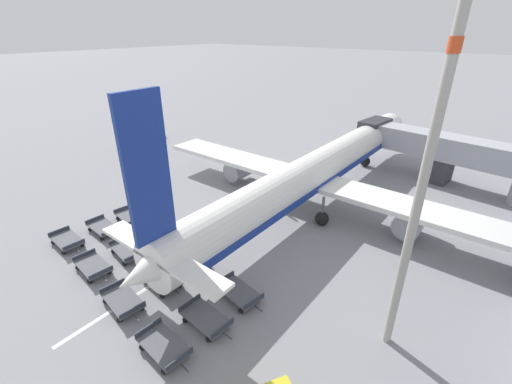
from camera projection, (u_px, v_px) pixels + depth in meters
ground_plane at (246, 165)px, 44.41m from camera, size 500.00×500.00×0.00m
jet_bridge at (471, 158)px, 36.74m from camera, size 21.53×6.84×5.71m
airplane at (317, 171)px, 33.50m from camera, size 36.63×43.83×13.63m
fuel_tanker_primary at (144, 133)px, 53.61m from camera, size 5.83×8.56×2.99m
baggage_dolly_row_near_col_a at (67, 240)px, 28.00m from camera, size 3.84×1.96×0.92m
baggage_dolly_row_near_col_b at (93, 266)px, 24.98m from camera, size 3.86×2.04×0.92m
baggage_dolly_row_near_col_c at (123, 301)px, 21.85m from camera, size 3.88×2.16×0.92m
baggage_dolly_row_near_col_d at (164, 346)px, 18.73m from camera, size 3.85×2.00×0.92m
baggage_dolly_row_mid_a_col_a at (103, 228)px, 29.78m from camera, size 3.84×1.95×0.92m
baggage_dolly_row_mid_a_col_b at (127, 250)px, 26.76m from camera, size 3.88×2.19×0.92m
baggage_dolly_row_mid_a_col_c at (162, 279)px, 23.70m from camera, size 3.85×2.01×0.92m
baggage_dolly_row_mid_a_col_d at (206, 318)px, 20.52m from camera, size 3.84×1.96×0.92m
baggage_dolly_row_mid_b_col_a at (130, 217)px, 31.46m from camera, size 3.87×2.12×0.92m
baggage_dolly_row_mid_b_col_b at (159, 236)px, 28.51m from camera, size 3.88×2.15×0.92m
baggage_dolly_row_mid_b_col_c at (193, 262)px, 25.46m from camera, size 3.83×1.95×0.92m
baggage_dolly_row_mid_b_col_d at (239, 293)px, 22.51m from camera, size 3.88×2.16×0.92m
apron_light_mast at (435, 132)px, 14.35m from camera, size 2.00×0.70×20.09m
stand_guidance_stripe at (233, 233)px, 29.92m from camera, size 0.54×30.48×0.01m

